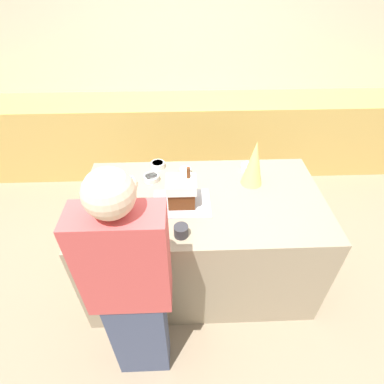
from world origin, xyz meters
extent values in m
plane|color=gray|center=(0.00, 0.00, 0.00)|extent=(12.00, 12.00, 0.00)
cube|color=beige|center=(0.00, 2.05, 1.30)|extent=(8.00, 0.05, 2.60)
cube|color=tan|center=(0.00, 1.72, 0.46)|extent=(6.00, 0.60, 0.92)
cube|color=gray|center=(0.00, 0.00, 0.45)|extent=(1.77, 0.97, 0.90)
cube|color=#B2B2BC|center=(-0.15, -0.06, 0.91)|extent=(0.40, 0.30, 0.01)
cube|color=#5B2D14|center=(-0.15, -0.06, 0.97)|extent=(0.18, 0.15, 0.13)
cube|color=white|center=(-0.15, -0.06, 1.07)|extent=(0.20, 0.17, 0.07)
cylinder|color=#5B2D14|center=(-0.10, -0.03, 1.15)|extent=(0.02, 0.02, 0.08)
cone|color=#DBD675|center=(0.39, 0.17, 1.08)|extent=(0.16, 0.16, 0.36)
cylinder|color=silver|center=(-0.38, 0.23, 0.92)|extent=(0.12, 0.12, 0.05)
cylinder|color=pink|center=(-0.38, 0.23, 0.94)|extent=(0.10, 0.10, 0.01)
cylinder|color=white|center=(-0.66, 0.01, 0.92)|extent=(0.12, 0.12, 0.04)
cylinder|color=orange|center=(-0.66, 0.01, 0.93)|extent=(0.10, 0.10, 0.01)
cylinder|color=white|center=(-0.34, 0.40, 0.92)|extent=(0.11, 0.11, 0.05)
cylinder|color=orange|center=(-0.34, 0.40, 0.94)|extent=(0.09, 0.09, 0.01)
cylinder|color=white|center=(0.40, 0.33, 0.93)|extent=(0.13, 0.13, 0.05)
cylinder|color=yellow|center=(0.40, 0.33, 0.94)|extent=(0.10, 0.10, 0.01)
cylinder|color=silver|center=(-0.56, 0.20, 0.92)|extent=(0.11, 0.11, 0.04)
cylinder|color=#4770DB|center=(-0.56, 0.20, 0.93)|extent=(0.09, 0.09, 0.01)
cylinder|color=silver|center=(-0.12, 0.31, 0.92)|extent=(0.09, 0.09, 0.05)
cylinder|color=green|center=(-0.12, 0.31, 0.94)|extent=(0.07, 0.07, 0.01)
cylinder|color=#2D2D33|center=(-0.16, -0.35, 0.94)|extent=(0.09, 0.09, 0.08)
cube|color=#424C6B|center=(-0.43, -0.72, 0.40)|extent=(0.34, 0.19, 0.81)
cube|color=#CC4C4C|center=(-0.43, -0.72, 1.13)|extent=(0.44, 0.20, 0.64)
sphere|color=beige|center=(-0.43, -0.72, 1.56)|extent=(0.22, 0.22, 0.22)
cylinder|color=beige|center=(-0.43, -0.50, 1.27)|extent=(0.07, 0.44, 0.07)
camera|label=1|loc=(-0.14, -1.64, 2.32)|focal=28.00mm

